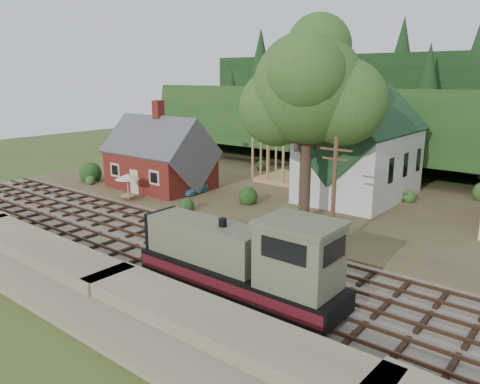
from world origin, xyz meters
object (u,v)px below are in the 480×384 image
Objects in this scene: locomotive at (244,261)px; car_blue at (194,188)px; patio_set at (127,178)px; car_green at (156,177)px.

locomotive reaches higher than car_blue.
car_blue is 1.31× the size of patio_set.
car_blue is 0.82× the size of car_green.
patio_set is (-20.63, 8.50, 0.28)m from locomotive.
locomotive is 3.71× the size of car_blue.
patio_set is at bearing -144.63° from car_green.
patio_set reaches higher than car_blue.
car_blue is at bearing -89.65° from car_green.
locomotive is 28.36m from car_green.
patio_set is (-3.17, -5.65, 1.57)m from car_blue.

